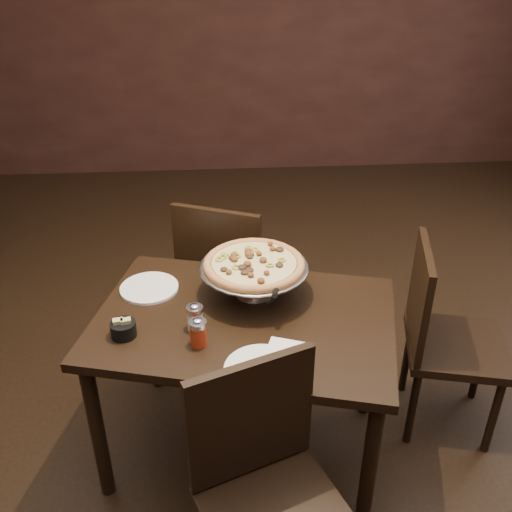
{
  "coord_description": "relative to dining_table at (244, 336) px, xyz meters",
  "views": [
    {
      "loc": [
        -0.06,
        -1.74,
        2.03
      ],
      "look_at": [
        0.08,
        0.11,
        0.96
      ],
      "focal_mm": 40.0,
      "sensor_mm": 36.0,
      "label": 1
    }
  ],
  "objects": [
    {
      "name": "pepper_flake_shaker",
      "position": [
        -0.17,
        -0.15,
        0.15
      ],
      "size": [
        0.07,
        0.07,
        0.11
      ],
      "color": "#9B230E",
      "rests_on": "dining_table"
    },
    {
      "name": "pizza_stand",
      "position": [
        0.05,
        0.15,
        0.24
      ],
      "size": [
        0.44,
        0.44,
        0.18
      ],
      "color": "silver",
      "rests_on": "dining_table"
    },
    {
      "name": "room",
      "position": [
        0.03,
        -0.04,
        0.78
      ],
      "size": [
        6.04,
        7.04,
        2.84
      ],
      "color": "black",
      "rests_on": "ground"
    },
    {
      "name": "chair_near",
      "position": [
        0.04,
        -0.62,
        -0.12
      ],
      "size": [
        0.56,
        0.56,
        0.92
      ],
      "rotation": [
        0.0,
        0.0,
        0.38
      ],
      "color": "black",
      "rests_on": "ground"
    },
    {
      "name": "chair_far",
      "position": [
        -0.05,
        0.66,
        -0.12
      ],
      "size": [
        0.56,
        0.56,
        0.93
      ],
      "rotation": [
        0.0,
        0.0,
        2.75
      ],
      "color": "black",
      "rests_on": "ground"
    },
    {
      "name": "parmesan_shaker",
      "position": [
        -0.19,
        -0.06,
        0.15
      ],
      "size": [
        0.06,
        0.06,
        0.11
      ],
      "color": "beige",
      "rests_on": "dining_table"
    },
    {
      "name": "serving_spatula",
      "position": [
        0.12,
        -0.01,
        0.24
      ],
      "size": [
        0.15,
        0.15,
        0.03
      ],
      "rotation": [
        0.0,
        0.0,
        -0.22
      ],
      "color": "silver",
      "rests_on": "pizza_stand"
    },
    {
      "name": "plate_left",
      "position": [
        -0.39,
        0.23,
        0.1
      ],
      "size": [
        0.24,
        0.24,
        0.01
      ],
      "primitive_type": "cylinder",
      "color": "white",
      "rests_on": "dining_table"
    },
    {
      "name": "packet_caddy",
      "position": [
        -0.45,
        -0.08,
        0.13
      ],
      "size": [
        0.1,
        0.1,
        0.07
      ],
      "rotation": [
        0.0,
        0.0,
        0.2
      ],
      "color": "black",
      "rests_on": "dining_table"
    },
    {
      "name": "napkin_stack",
      "position": [
        0.13,
        -0.23,
        0.1
      ],
      "size": [
        0.17,
        0.17,
        0.01
      ],
      "primitive_type": "cube",
      "rotation": [
        0.0,
        0.0,
        -0.35
      ],
      "color": "white",
      "rests_on": "dining_table"
    },
    {
      "name": "plate_near",
      "position": [
        0.04,
        -0.32,
        0.1
      ],
      "size": [
        0.26,
        0.26,
        0.01
      ],
      "primitive_type": "cylinder",
      "color": "white",
      "rests_on": "dining_table"
    },
    {
      "name": "dining_table",
      "position": [
        0.0,
        0.0,
        0.0
      ],
      "size": [
        1.31,
        1.03,
        0.72
      ],
      "rotation": [
        0.0,
        0.0,
        -0.25
      ],
      "color": "black",
      "rests_on": "ground"
    },
    {
      "name": "chair_side",
      "position": [
        0.87,
        0.12,
        -0.13
      ],
      "size": [
        0.51,
        0.51,
        0.9
      ],
      "rotation": [
        0.0,
        0.0,
        1.34
      ],
      "color": "black",
      "rests_on": "ground"
    }
  ]
}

